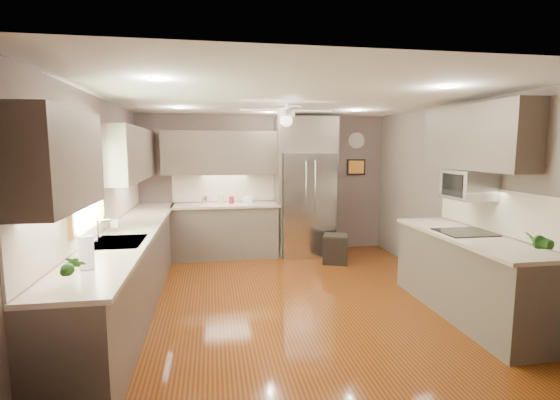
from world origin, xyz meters
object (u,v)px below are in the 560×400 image
object	(u,v)px
canister_c	(221,199)
refrigerator	(306,189)
paper_towel	(86,252)
stool	(335,249)
soap_bottle	(116,223)
potted_plant_left	(71,266)
bowl	(249,202)
canister_d	(232,200)
potted_plant_right	(537,241)
microwave	(468,185)
canister_b	(205,200)

from	to	relation	value
canister_c	refrigerator	bearing A→B (deg)	-1.59
paper_towel	canister_c	bearing A→B (deg)	72.48
refrigerator	stool	xyz separation A→B (m)	(0.36, -0.66, -0.95)
soap_bottle	refrigerator	world-z (taller)	refrigerator
potted_plant_left	bowl	bearing A→B (deg)	68.33
canister_d	soap_bottle	xyz separation A→B (m)	(-1.47, -2.13, 0.03)
potted_plant_right	microwave	size ratio (longest dim) A/B	0.53
potted_plant_right	bowl	bearing A→B (deg)	119.03
canister_c	paper_towel	distance (m)	3.85
canister_d	potted_plant_right	world-z (taller)	potted_plant_right
canister_c	canister_d	bearing A→B (deg)	9.59
potted_plant_left	stool	world-z (taller)	potted_plant_left
canister_c	bowl	size ratio (longest dim) A/B	0.81
potted_plant_left	refrigerator	size ratio (longest dim) A/B	0.12
canister_b	stool	world-z (taller)	canister_b
bowl	refrigerator	size ratio (longest dim) A/B	0.09
soap_bottle	paper_towel	distance (m)	1.58
canister_b	stool	distance (m)	2.39
canister_c	microwave	distance (m)	3.97
refrigerator	canister_c	bearing A→B (deg)	178.41
canister_c	potted_plant_right	size ratio (longest dim) A/B	0.59
canister_b	canister_c	bearing A→B (deg)	-7.35
canister_b	canister_d	bearing A→B (deg)	-0.61
stool	paper_towel	xyz separation A→B (m)	(-3.02, -2.97, 0.84)
potted_plant_left	paper_towel	distance (m)	0.42
potted_plant_left	microwave	size ratio (longest dim) A/B	0.52
potted_plant_left	microwave	xyz separation A→B (m)	(3.97, 1.34, 0.40)
canister_b	potted_plant_left	world-z (taller)	potted_plant_left
refrigerator	microwave	world-z (taller)	refrigerator
microwave	soap_bottle	bearing A→B (deg)	171.00
canister_d	bowl	bearing A→B (deg)	-0.78
potted_plant_right	stool	size ratio (longest dim) A/B	0.57
paper_towel	potted_plant_left	bearing A→B (deg)	-87.86
canister_d	potted_plant_left	xyz separation A→B (m)	(-1.33, -4.12, 0.08)
potted_plant_right	paper_towel	xyz separation A→B (m)	(-3.86, 0.29, -0.01)
potted_plant_left	bowl	world-z (taller)	potted_plant_left
microwave	canister_d	bearing A→B (deg)	133.58
potted_plant_left	potted_plant_right	xyz separation A→B (m)	(3.85, 0.13, 0.00)
soap_bottle	potted_plant_right	bearing A→B (deg)	-25.02
bowl	microwave	size ratio (longest dim) A/B	0.39
canister_d	microwave	xyz separation A→B (m)	(2.65, -2.78, 0.48)
canister_b	potted_plant_right	world-z (taller)	potted_plant_right
canister_d	paper_towel	bearing A→B (deg)	-109.93
potted_plant_left	bowl	size ratio (longest dim) A/B	1.35
canister_b	bowl	bearing A→B (deg)	-0.68
canister_d	refrigerator	bearing A→B (deg)	-3.15
canister_c	canister_d	xyz separation A→B (m)	(0.18, 0.03, -0.03)
stool	canister_b	bearing A→B (deg)	161.08
stool	soap_bottle	bearing A→B (deg)	-156.01
canister_c	paper_towel	xyz separation A→B (m)	(-1.16, -3.67, 0.05)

